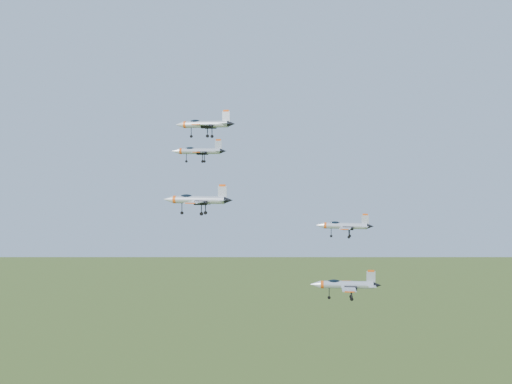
% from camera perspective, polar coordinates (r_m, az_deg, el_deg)
% --- Properties ---
extents(jet_lead, '(13.63, 11.18, 3.66)m').
position_cam_1_polar(jet_lead, '(150.49, -4.18, 5.44)').
color(jet_lead, silver).
extents(jet_left_high, '(10.72, 9.04, 2.89)m').
position_cam_1_polar(jet_left_high, '(137.75, -4.65, 3.29)').
color(jet_left_high, silver).
extents(jet_right_high, '(12.18, 10.10, 3.25)m').
position_cam_1_polar(jet_right_high, '(118.55, -4.76, -0.61)').
color(jet_right_high, silver).
extents(jet_left_low, '(10.85, 9.04, 2.90)m').
position_cam_1_polar(jet_left_low, '(133.62, 7.04, -2.68)').
color(jet_left_low, silver).
extents(jet_right_low, '(11.05, 9.36, 2.99)m').
position_cam_1_polar(jet_right_low, '(113.04, 7.11, -7.36)').
color(jet_right_low, silver).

